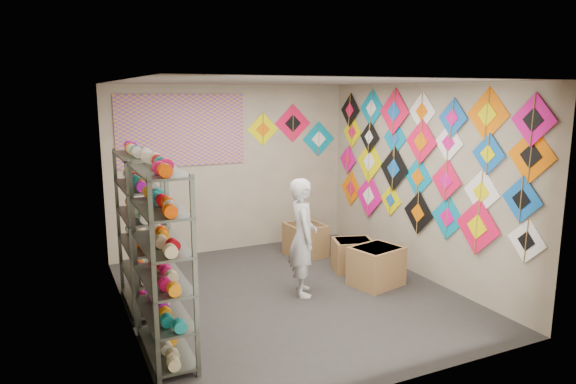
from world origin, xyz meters
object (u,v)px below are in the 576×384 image
shelf_rack_front (163,264)px  carton_b (353,255)px  carton_a (376,266)px  carton_c (305,240)px  shopkeeper (303,237)px  shelf_rack_back (140,231)px

shelf_rack_front → carton_b: shelf_rack_front is taller
shelf_rack_front → carton_a: 3.14m
shelf_rack_front → carton_c: (2.70, 2.24, -0.69)m
shopkeeper → carton_c: 1.67m
shelf_rack_front → shelf_rack_back: same height
carton_a → carton_b: 0.63m
shelf_rack_back → carton_a: size_ratio=2.99×
shopkeeper → carton_c: size_ratio=2.58×
shelf_rack_back → shopkeeper: bearing=-13.2°
shelf_rack_back → carton_b: (3.02, 0.02, -0.72)m
carton_b → carton_c: 0.98m
carton_b → shelf_rack_front: bearing=-138.9°
shelf_rack_back → carton_c: (2.70, 0.94, -0.69)m
shopkeeper → carton_c: shopkeeper is taller
shelf_rack_back → carton_a: shelf_rack_back is taller
shopkeeper → carton_a: 1.16m
carton_c → shelf_rack_front: bearing=-144.6°
shelf_rack_front → carton_b: 3.37m
shelf_rack_front → shelf_rack_back: (0.00, 1.30, 0.00)m
shelf_rack_front → carton_c: bearing=39.7°
shopkeeper → carton_b: shopkeeper is taller
shelf_rack_back → carton_a: (2.99, -0.61, -0.68)m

